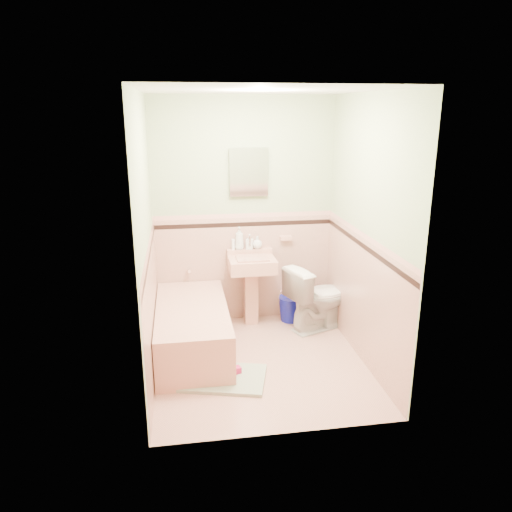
{
  "coord_description": "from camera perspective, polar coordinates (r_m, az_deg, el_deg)",
  "views": [
    {
      "loc": [
        -0.7,
        -4.17,
        2.35
      ],
      "look_at": [
        0.0,
        0.25,
        1.0
      ],
      "focal_mm": 34.27,
      "sensor_mm": 36.0,
      "label": 1
    }
  ],
  "objects": [
    {
      "name": "wainscot_front",
      "position": [
        3.61,
        3.41,
        -12.21
      ],
      "size": [
        2.0,
        0.0,
        2.0
      ],
      "primitive_type": "plane",
      "rotation": [
        -1.57,
        0.0,
        0.0
      ],
      "color": "#D39F8E",
      "rests_on": "ground"
    },
    {
      "name": "soap_bottle_left",
      "position": [
        5.43,
        -1.96,
        2.08
      ],
      "size": [
        0.1,
        0.1,
        0.25
      ],
      "primitive_type": "imported",
      "rotation": [
        0.0,
        0.0,
        0.05
      ],
      "color": "#B2B2B2",
      "rests_on": "sink"
    },
    {
      "name": "ceiling",
      "position": [
        4.23,
        0.56,
        18.82
      ],
      "size": [
        2.2,
        2.2,
        0.0
      ],
      "primitive_type": "plane",
      "rotation": [
        3.14,
        0.0,
        0.0
      ],
      "color": "white",
      "rests_on": "ground"
    },
    {
      "name": "soap_bottle_mid",
      "position": [
        5.45,
        -0.75,
        1.68
      ],
      "size": [
        0.09,
        0.09,
        0.17
      ],
      "primitive_type": "imported",
      "rotation": [
        0.0,
        0.0,
        -0.29
      ],
      "color": "#B2B2B2",
      "rests_on": "sink"
    },
    {
      "name": "sink",
      "position": [
        5.45,
        -0.49,
        -4.23
      ],
      "size": [
        0.5,
        0.48,
        0.79
      ],
      "primitive_type": null,
      "color": "tan",
      "rests_on": "floor"
    },
    {
      "name": "cap_right",
      "position": [
        4.64,
        12.58,
        2.27
      ],
      "size": [
        0.0,
        2.2,
        2.2
      ],
      "primitive_type": "plane",
      "rotation": [
        1.57,
        0.0,
        -1.57
      ],
      "color": "tan",
      "rests_on": "ground"
    },
    {
      "name": "wall_front",
      "position": [
        3.34,
        3.64,
        -2.49
      ],
      "size": [
        2.5,
        0.0,
        2.5
      ],
      "primitive_type": "plane",
      "rotation": [
        -1.57,
        0.0,
        0.0
      ],
      "color": "beige",
      "rests_on": "ground"
    },
    {
      "name": "tub_faucet",
      "position": [
        5.5,
        -7.82,
        -1.62
      ],
      "size": [
        0.04,
        0.12,
        0.04
      ],
      "primitive_type": "cylinder",
      "rotation": [
        1.57,
        0.0,
        0.0
      ],
      "color": "silver",
      "rests_on": "wall_back"
    },
    {
      "name": "soap_bottle_right",
      "position": [
        5.47,
        0.15,
        1.6
      ],
      "size": [
        0.15,
        0.15,
        0.14
      ],
      "primitive_type": "imported",
      "rotation": [
        0.0,
        0.0,
        0.43
      ],
      "color": "#B2B2B2",
      "rests_on": "sink"
    },
    {
      "name": "accent_back",
      "position": [
        5.44,
        -1.38,
        3.71
      ],
      "size": [
        2.0,
        0.0,
        2.0
      ],
      "primitive_type": "plane",
      "rotation": [
        1.57,
        0.0,
        0.0
      ],
      "color": "black",
      "rests_on": "ground"
    },
    {
      "name": "shoe",
      "position": [
        4.58,
        -2.7,
        -13.23
      ],
      "size": [
        0.16,
        0.11,
        0.06
      ],
      "primitive_type": "cube",
      "rotation": [
        0.0,
        0.0,
        0.33
      ],
      "color": "#BF1E59",
      "rests_on": "bath_mat"
    },
    {
      "name": "wall_left",
      "position": [
        4.32,
        -12.68,
        1.63
      ],
      "size": [
        0.0,
        2.5,
        2.5
      ],
      "primitive_type": "plane",
      "rotation": [
        1.57,
        0.0,
        1.57
      ],
      "color": "beige",
      "rests_on": "ground"
    },
    {
      "name": "cap_left",
      "position": [
        4.33,
        -12.42,
        1.26
      ],
      "size": [
        0.0,
        2.2,
        2.2
      ],
      "primitive_type": "plane",
      "rotation": [
        1.57,
        0.0,
        1.57
      ],
      "color": "tan",
      "rests_on": "ground"
    },
    {
      "name": "bath_mat",
      "position": [
        4.57,
        -4.04,
        -14.01
      ],
      "size": [
        0.89,
        0.7,
        0.03
      ],
      "primitive_type": "cube",
      "rotation": [
        0.0,
        0.0,
        -0.26
      ],
      "color": "gray",
      "rests_on": "floor"
    },
    {
      "name": "accent_front",
      "position": [
        3.4,
        3.54,
        -4.47
      ],
      "size": [
        2.0,
        0.0,
        2.0
      ],
      "primitive_type": "plane",
      "rotation": [
        -1.57,
        0.0,
        0.0
      ],
      "color": "black",
      "rests_on": "ground"
    },
    {
      "name": "medicine_cabinet",
      "position": [
        5.33,
        -0.86,
        9.78
      ],
      "size": [
        0.39,
        0.04,
        0.49
      ],
      "primitive_type": "cube",
      "color": "white",
      "rests_on": "wall_back"
    },
    {
      "name": "bathtub",
      "position": [
        4.98,
        -7.41,
        -8.64
      ],
      "size": [
        0.7,
        1.5,
        0.45
      ],
      "primitive_type": "cube",
      "color": "tan",
      "rests_on": "floor"
    },
    {
      "name": "sink_faucet",
      "position": [
        5.41,
        -0.72,
        1.78
      ],
      "size": [
        0.02,
        0.02,
        0.1
      ],
      "primitive_type": "cylinder",
      "color": "silver",
      "rests_on": "sink"
    },
    {
      "name": "toilet",
      "position": [
        5.43,
        7.3,
        -4.77
      ],
      "size": [
        0.82,
        0.65,
        0.74
      ],
      "primitive_type": "imported",
      "rotation": [
        0.0,
        0.0,
        1.95
      ],
      "color": "white",
      "rests_on": "floor"
    },
    {
      "name": "soap_dish",
      "position": [
        5.54,
        3.49,
        2.11
      ],
      "size": [
        0.13,
        0.08,
        0.04
      ],
      "primitive_type": "cube",
      "color": "tan",
      "rests_on": "wall_back"
    },
    {
      "name": "floor",
      "position": [
        4.84,
        0.48,
        -12.28
      ],
      "size": [
        2.2,
        2.2,
        0.0
      ],
      "primitive_type": "plane",
      "color": "tan",
      "rests_on": "ground"
    },
    {
      "name": "accent_left",
      "position": [
        4.36,
        -12.33,
        -0.01
      ],
      "size": [
        0.0,
        2.2,
        2.2
      ],
      "primitive_type": "plane",
      "rotation": [
        1.57,
        0.0,
        1.57
      ],
      "color": "black",
      "rests_on": "ground"
    },
    {
      "name": "bucket",
      "position": [
        5.68,
        4.08,
        -6.14
      ],
      "size": [
        0.36,
        0.36,
        0.29
      ],
      "primitive_type": null,
      "rotation": [
        0.0,
        0.0,
        -0.29
      ],
      "color": "#0F1494",
      "rests_on": "floor"
    },
    {
      "name": "tube",
      "position": [
        5.44,
        -2.68,
        1.37
      ],
      "size": [
        0.04,
        0.04,
        0.12
      ],
      "primitive_type": "cylinder",
      "rotation": [
        0.0,
        0.0,
        -0.08
      ],
      "color": "white",
      "rests_on": "sink"
    },
    {
      "name": "wainscot_back",
      "position": [
        5.59,
        -1.35,
        -1.48
      ],
      "size": [
        2.0,
        0.0,
        2.0
      ],
      "primitive_type": "plane",
      "rotation": [
        1.57,
        0.0,
        0.0
      ],
      "color": "#D39F8E",
      "rests_on": "ground"
    },
    {
      "name": "wall_back",
      "position": [
        5.43,
        -1.41,
        5.09
      ],
      "size": [
        2.5,
        0.0,
        2.5
      ],
      "primitive_type": "plane",
      "rotation": [
        1.57,
        0.0,
        0.0
      ],
      "color": "beige",
      "rests_on": "ground"
    },
    {
      "name": "accent_right",
      "position": [
        4.66,
        12.5,
        1.08
      ],
      "size": [
        0.0,
        2.2,
        2.2
      ],
      "primitive_type": "plane",
      "rotation": [
        1.57,
        0.0,
        -1.57
      ],
      "color": "black",
      "rests_on": "ground"
    },
    {
      "name": "cap_back",
      "position": [
        5.42,
        -1.38,
        4.74
      ],
      "size": [
        2.0,
        0.0,
        2.0
      ],
      "primitive_type": "plane",
      "rotation": [
        1.57,
        0.0,
        0.0
      ],
      "color": "tan",
      "rests_on": "ground"
    },
    {
      "name": "wall_right",
      "position": [
        4.64,
        12.81,
        2.64
      ],
      "size": [
        0.0,
        2.5,
        2.5
      ],
      "primitive_type": "plane",
      "rotation": [
        1.57,
        0.0,
        -1.57
      ],
      "color": "beige",
      "rests_on": "ground"
    },
    {
      "name": "wainscot_left",
      "position": [
        4.53,
        -12.0,
        -6.32
      ],
      "size": [
        0.0,
        2.2,
        2.2
      ],
      "primitive_type": "plane",
      "rotation": [
        1.57,
        0.0,
        1.57
      ],
      "color": "#D39F8E",
      "rests_on": "ground"
    },
    {
      "name": "wainscot_right",
      "position": [
        4.83,
        12.18,
        -4.87
      ],
      "size": [
        0.0,
        2.2,
        2.2
      ],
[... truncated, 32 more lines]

